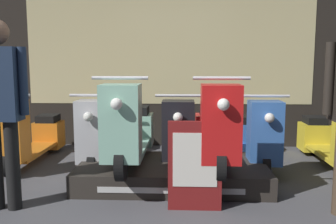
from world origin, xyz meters
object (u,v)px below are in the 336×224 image
scooter_display_left (130,130)px  scooter_backrow_1 (104,136)px  scooter_backrow_0 (30,135)px  scooter_backrow_2 (179,137)px  person_left_browsing (0,102)px  scooter_backrow_4 (333,138)px  scooter_backrow_3 (255,137)px  scooter_display_right (215,130)px  price_sign_board (195,166)px

scooter_display_left → scooter_backrow_1: 0.97m
scooter_backrow_0 → scooter_backrow_2: 2.02m
scooter_display_left → person_left_browsing: person_left_browsing is taller
scooter_display_left → scooter_backrow_4: (2.55, 0.82, -0.24)m
scooter_backrow_2 → scooter_backrow_3: 1.01m
scooter_display_left → scooter_display_right: 0.95m
person_left_browsing → scooter_display_left: bearing=34.4°
person_left_browsing → price_sign_board: person_left_browsing is taller
scooter_backrow_1 → scooter_display_left: bearing=-60.0°
scooter_display_left → scooter_display_right: size_ratio=1.00×
scooter_backrow_1 → price_sign_board: scooter_backrow_1 is taller
scooter_backrow_2 → scooter_display_right: bearing=-63.1°
person_left_browsing → scooter_backrow_3: bearing=30.7°
scooter_backrow_3 → person_left_browsing: 3.11m
scooter_display_right → scooter_backrow_4: scooter_display_right is taller
scooter_display_left → scooter_backrow_2: bearing=56.8°
price_sign_board → scooter_backrow_4: bearing=39.4°
person_left_browsing → scooter_backrow_4: bearing=23.2°
scooter_backrow_4 → price_sign_board: (-1.84, -1.52, 0.04)m
scooter_backrow_1 → person_left_browsing: 1.78m
scooter_backrow_3 → scooter_backrow_4: 1.01m
price_sign_board → person_left_browsing: bearing=-178.7°
scooter_backrow_0 → person_left_browsing: size_ratio=0.99×
scooter_display_left → scooter_backrow_0: (-1.48, 0.82, -0.24)m
scooter_display_right → scooter_backrow_1: size_ratio=1.00×
scooter_backrow_3 → person_left_browsing: bearing=-149.3°
scooter_backrow_3 → scooter_backrow_4: bearing=0.0°
scooter_display_right → person_left_browsing: (-2.03, -0.74, 0.39)m
scooter_backrow_0 → scooter_backrow_1: same height
scooter_display_left → scooter_backrow_1: size_ratio=1.00×
scooter_display_left → scooter_display_right: (0.95, 0.00, 0.00)m
scooter_backrow_0 → scooter_backrow_3: (3.02, 0.00, 0.00)m
scooter_display_left → scooter_backrow_4: size_ratio=1.00×
scooter_display_left → person_left_browsing: size_ratio=0.99×
scooter_backrow_4 → scooter_backrow_2: bearing=180.0°
scooter_backrow_3 → scooter_backrow_0: bearing=180.0°
scooter_backrow_2 → scooter_backrow_3: (1.01, 0.00, 0.00)m
scooter_display_right → scooter_backrow_3: 1.04m
scooter_backrow_2 → scooter_backrow_4: (2.02, 0.00, 0.00)m
scooter_display_right → price_sign_board: (-0.24, -0.70, -0.20)m
scooter_display_left → person_left_browsing: bearing=-145.6°
scooter_backrow_1 → scooter_backrow_3: size_ratio=1.00×
scooter_display_left → scooter_backrow_0: bearing=151.1°
scooter_display_left → scooter_backrow_0: scooter_display_left is taller
scooter_backrow_4 → price_sign_board: bearing=-140.6°
scooter_backrow_0 → person_left_browsing: 1.73m
scooter_display_right → scooter_backrow_1: scooter_display_right is taller
scooter_backrow_0 → scooter_backrow_4: same height
scooter_backrow_4 → price_sign_board: size_ratio=2.06×
scooter_backrow_2 → scooter_backrow_4: size_ratio=1.00×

